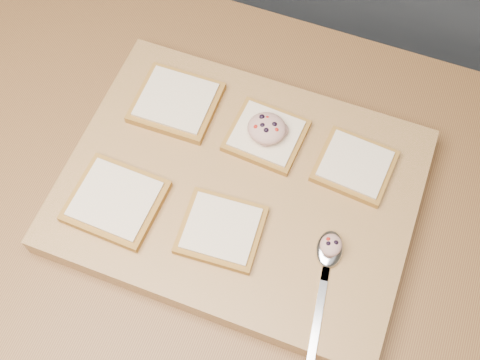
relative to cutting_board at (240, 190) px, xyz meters
The scene contains 11 objects.
ground 0.92m from the cutting_board, 21.07° to the right, with size 4.00×4.00×0.00m, color #515459.
island_counter 0.47m from the cutting_board, 21.07° to the right, with size 2.00×0.80×0.90m.
cutting_board is the anchor object (origin of this frame).
bread_far_left 0.18m from the cutting_board, 146.28° to the left, with size 0.13×0.12×0.02m.
bread_far_center 0.10m from the cutting_board, 84.02° to the left, with size 0.12×0.11×0.02m.
bread_far_right 0.18m from the cutting_board, 29.77° to the left, with size 0.12×0.11×0.02m.
bread_near_left 0.19m from the cutting_board, 149.54° to the right, with size 0.13×0.12×0.02m.
bread_near_center 0.09m from the cutting_board, 88.75° to the right, with size 0.12×0.11×0.02m.
tuna_salad_dollop 0.10m from the cutting_board, 83.69° to the left, with size 0.06×0.06×0.03m.
spoon 0.18m from the cutting_board, 23.05° to the right, with size 0.05×0.19×0.01m.
spoon_salad 0.17m from the cutting_board, 18.91° to the right, with size 0.03×0.03×0.02m.
Camera 1 is at (0.09, -0.36, 1.77)m, focal length 45.00 mm.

